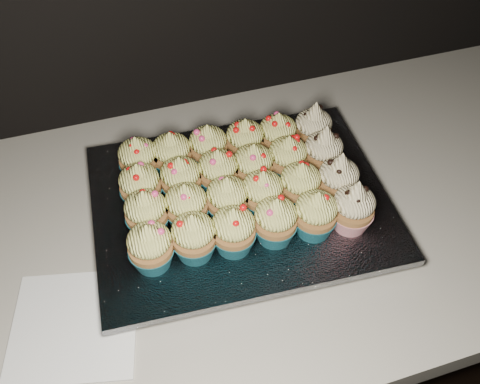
# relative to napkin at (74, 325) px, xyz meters

# --- Properties ---
(cabinet) EXTENTS (2.40, 0.60, 0.86)m
(cabinet) POSITION_rel_napkin_xyz_m (0.41, 0.12, -0.47)
(cabinet) COLOR black
(cabinet) RESTS_ON ground
(worktop) EXTENTS (2.44, 0.64, 0.04)m
(worktop) POSITION_rel_napkin_xyz_m (0.41, 0.12, -0.02)
(worktop) COLOR silver
(worktop) RESTS_ON cabinet
(napkin) EXTENTS (0.20, 0.20, 0.00)m
(napkin) POSITION_rel_napkin_xyz_m (0.00, 0.00, 0.00)
(napkin) COLOR white
(napkin) RESTS_ON worktop
(baking_tray) EXTENTS (0.44, 0.34, 0.02)m
(baking_tray) POSITION_rel_napkin_xyz_m (0.27, 0.12, 0.01)
(baking_tray) COLOR black
(baking_tray) RESTS_ON worktop
(foil_lining) EXTENTS (0.47, 0.38, 0.01)m
(foil_lining) POSITION_rel_napkin_xyz_m (0.27, 0.12, 0.03)
(foil_lining) COLOR silver
(foil_lining) RESTS_ON baking_tray
(cupcake_0) EXTENTS (0.06, 0.06, 0.08)m
(cupcake_0) POSITION_rel_napkin_xyz_m (0.12, 0.04, 0.07)
(cupcake_0) COLOR #186171
(cupcake_0) RESTS_ON foil_lining
(cupcake_1) EXTENTS (0.06, 0.06, 0.08)m
(cupcake_1) POSITION_rel_napkin_xyz_m (0.18, 0.04, 0.07)
(cupcake_1) COLOR #186171
(cupcake_1) RESTS_ON foil_lining
(cupcake_2) EXTENTS (0.06, 0.06, 0.08)m
(cupcake_2) POSITION_rel_napkin_xyz_m (0.24, 0.04, 0.07)
(cupcake_2) COLOR #186171
(cupcake_2) RESTS_ON foil_lining
(cupcake_3) EXTENTS (0.06, 0.06, 0.08)m
(cupcake_3) POSITION_rel_napkin_xyz_m (0.30, 0.04, 0.07)
(cupcake_3) COLOR #186171
(cupcake_3) RESTS_ON foil_lining
(cupcake_4) EXTENTS (0.06, 0.06, 0.08)m
(cupcake_4) POSITION_rel_napkin_xyz_m (0.36, 0.03, 0.07)
(cupcake_4) COLOR #186171
(cupcake_4) RESTS_ON foil_lining
(cupcake_5) EXTENTS (0.06, 0.06, 0.10)m
(cupcake_5) POSITION_rel_napkin_xyz_m (0.41, 0.02, 0.07)
(cupcake_5) COLOR #B5192D
(cupcake_5) RESTS_ON foil_lining
(cupcake_6) EXTENTS (0.06, 0.06, 0.08)m
(cupcake_6) POSITION_rel_napkin_xyz_m (0.13, 0.10, 0.07)
(cupcake_6) COLOR #186171
(cupcake_6) RESTS_ON foil_lining
(cupcake_7) EXTENTS (0.06, 0.06, 0.08)m
(cupcake_7) POSITION_rel_napkin_xyz_m (0.19, 0.10, 0.07)
(cupcake_7) COLOR #186171
(cupcake_7) RESTS_ON foil_lining
(cupcake_8) EXTENTS (0.06, 0.06, 0.08)m
(cupcake_8) POSITION_rel_napkin_xyz_m (0.25, 0.09, 0.07)
(cupcake_8) COLOR #186171
(cupcake_8) RESTS_ON foil_lining
(cupcake_9) EXTENTS (0.06, 0.06, 0.08)m
(cupcake_9) POSITION_rel_napkin_xyz_m (0.30, 0.09, 0.07)
(cupcake_9) COLOR #186171
(cupcake_9) RESTS_ON foil_lining
(cupcake_10) EXTENTS (0.06, 0.06, 0.08)m
(cupcake_10) POSITION_rel_napkin_xyz_m (0.36, 0.09, 0.07)
(cupcake_10) COLOR #186171
(cupcake_10) RESTS_ON foil_lining
(cupcake_11) EXTENTS (0.06, 0.06, 0.10)m
(cupcake_11) POSITION_rel_napkin_xyz_m (0.42, 0.08, 0.07)
(cupcake_11) COLOR #B5192D
(cupcake_11) RESTS_ON foil_lining
(cupcake_12) EXTENTS (0.06, 0.06, 0.08)m
(cupcake_12) POSITION_rel_napkin_xyz_m (0.13, 0.16, 0.07)
(cupcake_12) COLOR #186171
(cupcake_12) RESTS_ON foil_lining
(cupcake_13) EXTENTS (0.06, 0.06, 0.08)m
(cupcake_13) POSITION_rel_napkin_xyz_m (0.19, 0.15, 0.07)
(cupcake_13) COLOR #186171
(cupcake_13) RESTS_ON foil_lining
(cupcake_14) EXTENTS (0.06, 0.06, 0.08)m
(cupcake_14) POSITION_rel_napkin_xyz_m (0.25, 0.15, 0.07)
(cupcake_14) COLOR #186171
(cupcake_14) RESTS_ON foil_lining
(cupcake_15) EXTENTS (0.06, 0.06, 0.08)m
(cupcake_15) POSITION_rel_napkin_xyz_m (0.30, 0.15, 0.07)
(cupcake_15) COLOR #186171
(cupcake_15) RESTS_ON foil_lining
(cupcake_16) EXTENTS (0.06, 0.06, 0.08)m
(cupcake_16) POSITION_rel_napkin_xyz_m (0.36, 0.15, 0.07)
(cupcake_16) COLOR #186171
(cupcake_16) RESTS_ON foil_lining
(cupcake_17) EXTENTS (0.06, 0.06, 0.10)m
(cupcake_17) POSITION_rel_napkin_xyz_m (0.42, 0.14, 0.07)
(cupcake_17) COLOR #B5192D
(cupcake_17) RESTS_ON foil_lining
(cupcake_18) EXTENTS (0.06, 0.06, 0.08)m
(cupcake_18) POSITION_rel_napkin_xyz_m (0.14, 0.22, 0.07)
(cupcake_18) COLOR #186171
(cupcake_18) RESTS_ON foil_lining
(cupcake_19) EXTENTS (0.06, 0.06, 0.08)m
(cupcake_19) POSITION_rel_napkin_xyz_m (0.19, 0.21, 0.07)
(cupcake_19) COLOR #186171
(cupcake_19) RESTS_ON foil_lining
(cupcake_20) EXTENTS (0.06, 0.06, 0.08)m
(cupcake_20) POSITION_rel_napkin_xyz_m (0.25, 0.21, 0.07)
(cupcake_20) COLOR #186171
(cupcake_20) RESTS_ON foil_lining
(cupcake_21) EXTENTS (0.06, 0.06, 0.08)m
(cupcake_21) POSITION_rel_napkin_xyz_m (0.31, 0.21, 0.07)
(cupcake_21) COLOR #186171
(cupcake_21) RESTS_ON foil_lining
(cupcake_22) EXTENTS (0.06, 0.06, 0.08)m
(cupcake_22) POSITION_rel_napkin_xyz_m (0.36, 0.20, 0.07)
(cupcake_22) COLOR #186171
(cupcake_22) RESTS_ON foil_lining
(cupcake_23) EXTENTS (0.06, 0.06, 0.10)m
(cupcake_23) POSITION_rel_napkin_xyz_m (0.43, 0.20, 0.07)
(cupcake_23) COLOR #B5192D
(cupcake_23) RESTS_ON foil_lining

